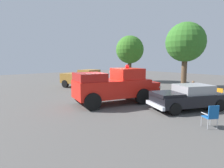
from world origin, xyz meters
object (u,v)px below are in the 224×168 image
at_px(lawn_chair_near_truck, 193,90).
at_px(lawn_chair_spare, 218,95).
at_px(lawn_chair_by_car, 212,115).
at_px(oak_tree_distant, 185,43).
at_px(classic_hot_rod, 188,97).
at_px(parked_pickup, 83,78).
at_px(vintage_fire_truck, 115,86).
at_px(oak_tree_right, 130,50).
at_px(traffic_cone, 134,92).
at_px(spectator_seated, 193,89).

xyz_separation_m(lawn_chair_near_truck, lawn_chair_spare, (-2.11, 0.75, 0.00)).
height_order(lawn_chair_by_car, oak_tree_distant, oak_tree_distant).
xyz_separation_m(classic_hot_rod, parked_pickup, (11.31, 0.09, 0.24)).
bearing_deg(vintage_fire_truck, lawn_chair_by_car, -179.81).
xyz_separation_m(oak_tree_right, traffic_cone, (-7.16, 6.95, -3.82)).
bearing_deg(classic_hot_rod, traffic_cone, -7.34).
bearing_deg(lawn_chair_by_car, oak_tree_distant, -56.17).
bearing_deg(oak_tree_distant, vintage_fire_truck, 94.40).
height_order(oak_tree_right, traffic_cone, oak_tree_right).
distance_m(parked_pickup, lawn_chair_by_car, 13.68).
bearing_deg(spectator_seated, lawn_chair_by_car, 122.52).
height_order(lawn_chair_near_truck, lawn_chair_by_car, same).
bearing_deg(traffic_cone, lawn_chair_spare, -156.64).
distance_m(lawn_chair_near_truck, lawn_chair_spare, 2.24).
distance_m(parked_pickup, lawn_chair_near_truck, 10.50).
xyz_separation_m(classic_hot_rod, oak_tree_distant, (4.74, -8.19, 3.88)).
bearing_deg(classic_hot_rod, vintage_fire_truck, 29.07).
height_order(vintage_fire_truck, lawn_chair_by_car, vintage_fire_truck).
distance_m(lawn_chair_by_car, oak_tree_right, 17.62).
relative_size(parked_pickup, lawn_chair_by_car, 5.01).
relative_size(lawn_chair_spare, spectator_seated, 0.79).
relative_size(oak_tree_right, oak_tree_distant, 0.89).
xyz_separation_m(parked_pickup, oak_tree_right, (0.73, -7.67, 3.14)).
bearing_deg(lawn_chair_near_truck, lawn_chair_by_car, 122.38).
distance_m(oak_tree_right, traffic_cone, 10.68).
height_order(lawn_chair_by_car, lawn_chair_spare, same).
bearing_deg(traffic_cone, lawn_chair_by_car, 158.42).
relative_size(spectator_seated, traffic_cone, 2.03).
xyz_separation_m(classic_hot_rod, spectator_seated, (1.48, -3.61, -0.05)).
height_order(oak_tree_distant, traffic_cone, oak_tree_distant).
bearing_deg(vintage_fire_truck, classic_hot_rod, -150.93).
relative_size(classic_hot_rod, traffic_cone, 7.45).
bearing_deg(vintage_fire_truck, oak_tree_distant, -85.60).
distance_m(lawn_chair_near_truck, oak_tree_distant, 6.81).
xyz_separation_m(vintage_fire_truck, oak_tree_distant, (0.80, -10.38, 3.43)).
bearing_deg(oak_tree_distant, lawn_chair_spare, 135.53).
bearing_deg(oak_tree_right, parked_pickup, 95.43).
height_order(classic_hot_rod, lawn_chair_spare, classic_hot_rod).
relative_size(lawn_chair_by_car, oak_tree_distant, 0.15).
bearing_deg(lawn_chair_near_truck, vintage_fire_truck, 67.94).
bearing_deg(classic_hot_rod, oak_tree_right, -32.21).
xyz_separation_m(lawn_chair_near_truck, traffic_cone, (3.34, 3.10, -0.28)).
relative_size(lawn_chair_near_truck, spectator_seated, 0.79).
xyz_separation_m(lawn_chair_near_truck, oak_tree_right, (10.49, -3.85, 3.53)).
bearing_deg(oak_tree_right, classic_hot_rod, 147.79).
distance_m(spectator_seated, oak_tree_right, 11.78).
xyz_separation_m(lawn_chair_near_truck, spectator_seated, (-0.06, 0.12, 0.11)).
xyz_separation_m(lawn_chair_spare, spectator_seated, (2.05, -0.63, 0.11)).
bearing_deg(lawn_chair_near_truck, parked_pickup, 21.40).
xyz_separation_m(parked_pickup, lawn_chair_by_car, (-13.51, 2.08, -0.40)).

